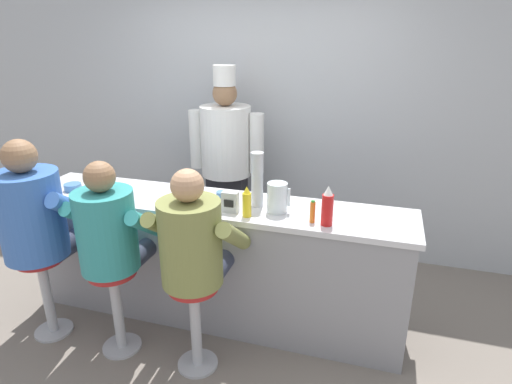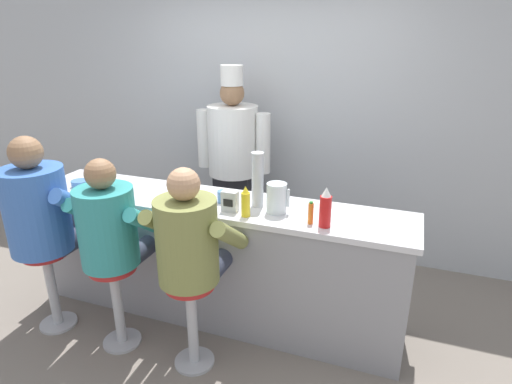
% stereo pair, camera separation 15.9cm
% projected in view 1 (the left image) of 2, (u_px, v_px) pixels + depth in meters
% --- Properties ---
extents(ground_plane, '(20.00, 20.00, 0.00)m').
position_uv_depth(ground_plane, '(201.00, 334.00, 3.19)').
color(ground_plane, slate).
extents(wall_back, '(10.00, 0.06, 2.70)m').
position_uv_depth(wall_back, '(263.00, 116.00, 4.18)').
color(wall_back, '#B2B7BC').
rests_on(wall_back, ground_plane).
extents(diner_counter, '(2.90, 0.56, 0.96)m').
position_uv_depth(diner_counter, '(213.00, 260.00, 3.27)').
color(diner_counter, gray).
rests_on(diner_counter, ground_plane).
extents(ketchup_bottle_red, '(0.07, 0.07, 0.26)m').
position_uv_depth(ketchup_bottle_red, '(327.00, 207.00, 2.68)').
color(ketchup_bottle_red, red).
rests_on(ketchup_bottle_red, diner_counter).
extents(mustard_bottle_yellow, '(0.06, 0.06, 0.21)m').
position_uv_depth(mustard_bottle_yellow, '(247.00, 202.00, 2.81)').
color(mustard_bottle_yellow, yellow).
rests_on(mustard_bottle_yellow, diner_counter).
extents(hot_sauce_bottle_orange, '(0.03, 0.03, 0.15)m').
position_uv_depth(hot_sauce_bottle_orange, '(313.00, 212.00, 2.73)').
color(hot_sauce_bottle_orange, orange).
rests_on(hot_sauce_bottle_orange, diner_counter).
extents(water_pitcher_clear, '(0.16, 0.14, 0.21)m').
position_uv_depth(water_pitcher_clear, '(277.00, 198.00, 2.88)').
color(water_pitcher_clear, silver).
rests_on(water_pitcher_clear, diner_counter).
extents(breakfast_plate, '(0.27, 0.27, 0.05)m').
position_uv_depth(breakfast_plate, '(187.00, 200.00, 3.08)').
color(breakfast_plate, white).
rests_on(breakfast_plate, diner_counter).
extents(cereal_bowl, '(0.13, 0.13, 0.05)m').
position_uv_depth(cereal_bowl, '(73.00, 187.00, 3.31)').
color(cereal_bowl, '#4C7FB7').
rests_on(cereal_bowl, diner_counter).
extents(coffee_mug_blue, '(0.13, 0.08, 0.09)m').
position_uv_depth(coffee_mug_blue, '(223.00, 197.00, 3.05)').
color(coffee_mug_blue, '#4C7AB2').
rests_on(coffee_mug_blue, diner_counter).
extents(cup_stack_steel, '(0.09, 0.09, 0.39)m').
position_uv_depth(cup_stack_steel, '(257.00, 180.00, 2.95)').
color(cup_stack_steel, '#B7BABF').
rests_on(cup_stack_steel, diner_counter).
extents(napkin_dispenser_chrome, '(0.11, 0.07, 0.14)m').
position_uv_depth(napkin_dispenser_chrome, '(230.00, 202.00, 2.90)').
color(napkin_dispenser_chrome, silver).
rests_on(napkin_dispenser_chrome, diner_counter).
extents(diner_seated_blue, '(0.65, 0.64, 1.48)m').
position_uv_depth(diner_seated_blue, '(36.00, 218.00, 2.93)').
color(diner_seated_blue, '#B2B5BA').
rests_on(diner_seated_blue, ground_plane).
extents(diner_seated_teal, '(0.57, 0.57, 1.38)m').
position_uv_depth(diner_seated_teal, '(111.00, 235.00, 2.78)').
color(diner_seated_teal, '#B2B5BA').
rests_on(diner_seated_teal, ground_plane).
extents(diner_seated_olive, '(0.58, 0.57, 1.39)m').
position_uv_depth(diner_seated_olive, '(193.00, 247.00, 2.62)').
color(diner_seated_olive, '#B2B5BA').
rests_on(diner_seated_olive, ground_plane).
extents(cook_in_whites_near, '(0.72, 0.46, 1.85)m').
position_uv_depth(cook_in_whites_near, '(226.00, 158.00, 3.99)').
color(cook_in_whites_near, '#232328').
rests_on(cook_in_whites_near, ground_plane).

